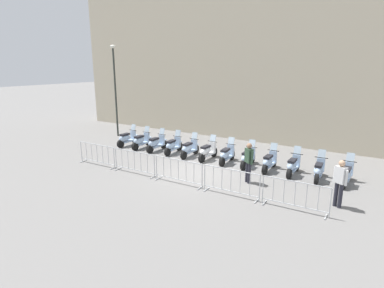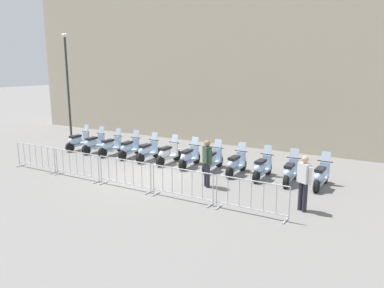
# 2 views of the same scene
# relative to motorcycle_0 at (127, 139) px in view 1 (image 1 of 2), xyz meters

# --- Properties ---
(ground_plane) EXTENTS (120.00, 120.00, 0.00)m
(ground_plane) POSITION_rel_motorcycle_0_xyz_m (6.29, -0.95, -0.45)
(ground_plane) COLOR slate
(building_facade) EXTENTS (28.04, 6.59, 10.56)m
(building_facade) POSITION_rel_motorcycle_0_xyz_m (5.07, 6.99, 4.82)
(building_facade) COLOR beige
(building_facade) RESTS_ON ground
(motorcycle_0) EXTENTS (0.56, 1.73, 1.24)m
(motorcycle_0) POSITION_rel_motorcycle_0_xyz_m (0.00, 0.00, 0.00)
(motorcycle_0) COLOR black
(motorcycle_0) RESTS_ON ground
(motorcycle_1) EXTENTS (0.62, 1.72, 1.24)m
(motorcycle_1) POSITION_rel_motorcycle_0_xyz_m (1.10, 0.16, 0.00)
(motorcycle_1) COLOR black
(motorcycle_1) RESTS_ON ground
(motorcycle_2) EXTENTS (0.57, 1.73, 1.24)m
(motorcycle_2) POSITION_rel_motorcycle_0_xyz_m (2.18, 0.32, 0.00)
(motorcycle_2) COLOR black
(motorcycle_2) RESTS_ON ground
(motorcycle_3) EXTENTS (0.68, 1.71, 1.24)m
(motorcycle_3) POSITION_rel_motorcycle_0_xyz_m (3.27, 0.55, 0.00)
(motorcycle_3) COLOR black
(motorcycle_3) RESTS_ON ground
(motorcycle_4) EXTENTS (0.62, 1.72, 1.24)m
(motorcycle_4) POSITION_rel_motorcycle_0_xyz_m (4.37, 0.67, 0.00)
(motorcycle_4) COLOR black
(motorcycle_4) RESTS_ON ground
(motorcycle_5) EXTENTS (0.58, 1.73, 1.24)m
(motorcycle_5) POSITION_rel_motorcycle_0_xyz_m (5.45, 0.85, 0.00)
(motorcycle_5) COLOR black
(motorcycle_5) RESTS_ON ground
(motorcycle_6) EXTENTS (0.66, 1.72, 1.24)m
(motorcycle_6) POSITION_rel_motorcycle_0_xyz_m (6.55, 1.00, 0.00)
(motorcycle_6) COLOR black
(motorcycle_6) RESTS_ON ground
(motorcycle_7) EXTENTS (0.65, 1.72, 1.24)m
(motorcycle_7) POSITION_rel_motorcycle_0_xyz_m (7.63, 1.21, 0.00)
(motorcycle_7) COLOR black
(motorcycle_7) RESTS_ON ground
(motorcycle_8) EXTENTS (0.61, 1.72, 1.24)m
(motorcycle_8) POSITION_rel_motorcycle_0_xyz_m (8.73, 1.30, 0.00)
(motorcycle_8) COLOR black
(motorcycle_8) RESTS_ON ground
(motorcycle_9) EXTENTS (0.60, 1.72, 1.24)m
(motorcycle_9) POSITION_rel_motorcycle_0_xyz_m (9.82, 1.46, 0.00)
(motorcycle_9) COLOR black
(motorcycle_9) RESTS_ON ground
(motorcycle_10) EXTENTS (0.68, 1.71, 1.24)m
(motorcycle_10) POSITION_rel_motorcycle_0_xyz_m (10.92, 1.58, 0.00)
(motorcycle_10) COLOR black
(motorcycle_10) RESTS_ON ground
(motorcycle_11) EXTENTS (0.59, 1.72, 1.24)m
(motorcycle_11) POSITION_rel_motorcycle_0_xyz_m (12.00, 1.81, 0.00)
(motorcycle_11) COLOR black
(motorcycle_11) RESTS_ON ground
(barrier_segment_0) EXTENTS (2.29, 0.76, 1.07)m
(barrier_segment_0) POSITION_rel_motorcycle_0_xyz_m (1.79, -3.32, 0.07)
(barrier_segment_0) COLOR #B2B5B7
(barrier_segment_0) RESTS_ON ground
(barrier_segment_1) EXTENTS (2.29, 0.76, 1.07)m
(barrier_segment_1) POSITION_rel_motorcycle_0_xyz_m (4.16, -2.96, 0.07)
(barrier_segment_1) COLOR #B2B5B7
(barrier_segment_1) RESTS_ON ground
(barrier_segment_2) EXTENTS (2.29, 0.76, 1.07)m
(barrier_segment_2) POSITION_rel_motorcycle_0_xyz_m (6.54, -2.59, 0.07)
(barrier_segment_2) COLOR #B2B5B7
(barrier_segment_2) RESTS_ON ground
(barrier_segment_3) EXTENTS (2.29, 0.76, 1.07)m
(barrier_segment_3) POSITION_rel_motorcycle_0_xyz_m (8.91, -2.23, 0.07)
(barrier_segment_3) COLOR #B2B5B7
(barrier_segment_3) RESTS_ON ground
(barrier_segment_4) EXTENTS (2.29, 0.76, 1.07)m
(barrier_segment_4) POSITION_rel_motorcycle_0_xyz_m (11.28, -1.87, 0.07)
(barrier_segment_4) COLOR #B2B5B7
(barrier_segment_4) RESTS_ON ground
(street_lamp) EXTENTS (0.36, 0.36, 6.01)m
(street_lamp) POSITION_rel_motorcycle_0_xyz_m (-2.64, 1.34, 3.16)
(street_lamp) COLOR #2D332D
(street_lamp) RESTS_ON ground
(officer_near_row_end) EXTENTS (0.52, 0.34, 1.73)m
(officer_near_row_end) POSITION_rel_motorcycle_0_xyz_m (12.36, -0.64, 0.53)
(officer_near_row_end) COLOR #23232D
(officer_near_row_end) RESTS_ON ground
(officer_mid_plaza) EXTENTS (0.49, 0.37, 1.73)m
(officer_mid_plaza) POSITION_rel_motorcycle_0_xyz_m (8.73, -0.62, 0.53)
(officer_mid_plaza) COLOR #23232D
(officer_mid_plaza) RESTS_ON ground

